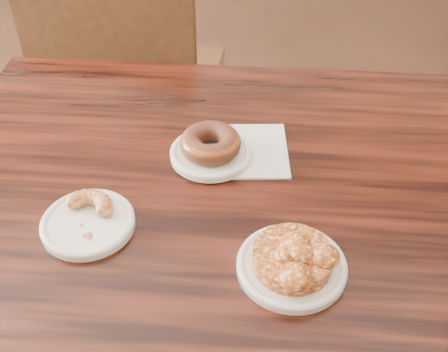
# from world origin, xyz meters

# --- Properties ---
(floor) EXTENTS (5.00, 5.00, 0.00)m
(floor) POSITION_xyz_m (0.00, 0.00, 0.00)
(floor) COLOR black
(floor) RESTS_ON ground
(cafe_table) EXTENTS (1.06, 1.06, 0.75)m
(cafe_table) POSITION_xyz_m (0.27, -0.27, 0.38)
(cafe_table) COLOR black
(cafe_table) RESTS_ON floor
(chair_far) EXTENTS (0.52, 0.52, 0.90)m
(chair_far) POSITION_xyz_m (-0.09, 0.60, 0.45)
(chair_far) COLOR black
(chair_far) RESTS_ON floor
(napkin) EXTENTS (0.18, 0.18, 0.00)m
(napkin) POSITION_xyz_m (0.31, -0.07, 0.75)
(napkin) COLOR white
(napkin) RESTS_ON cafe_table
(plate_donut) EXTENTS (0.15, 0.15, 0.01)m
(plate_donut) POSITION_xyz_m (0.25, -0.10, 0.76)
(plate_donut) COLOR white
(plate_donut) RESTS_ON napkin
(plate_cruller) EXTENTS (0.15, 0.15, 0.01)m
(plate_cruller) POSITION_xyz_m (0.08, -0.29, 0.76)
(plate_cruller) COLOR white
(plate_cruller) RESTS_ON cafe_table
(plate_fritter) EXTENTS (0.16, 0.16, 0.01)m
(plate_fritter) POSITION_xyz_m (0.41, -0.34, 0.76)
(plate_fritter) COLOR silver
(plate_fritter) RESTS_ON cafe_table
(glazed_donut) EXTENTS (0.11, 0.11, 0.04)m
(glazed_donut) POSITION_xyz_m (0.25, -0.10, 0.79)
(glazed_donut) COLOR brown
(glazed_donut) RESTS_ON plate_donut
(apple_fritter) EXTENTS (0.16, 0.16, 0.04)m
(apple_fritter) POSITION_xyz_m (0.41, -0.34, 0.78)
(apple_fritter) COLOR #472107
(apple_fritter) RESTS_ON plate_fritter
(cruller_fragment) EXTENTS (0.10, 0.10, 0.03)m
(cruller_fragment) POSITION_xyz_m (0.08, -0.29, 0.77)
(cruller_fragment) COLOR brown
(cruller_fragment) RESTS_ON plate_cruller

